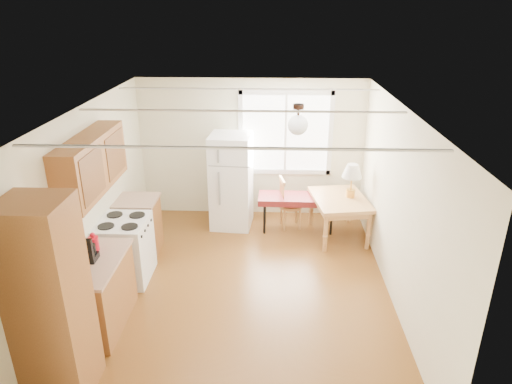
# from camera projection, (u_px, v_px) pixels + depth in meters

# --- Properties ---
(room_shell) EXTENTS (4.60, 5.60, 2.62)m
(room_shell) POSITION_uv_depth(u_px,v_px,m) (242.00, 206.00, 5.88)
(room_shell) COLOR #583112
(room_shell) RESTS_ON ground
(kitchen_run) EXTENTS (0.65, 3.40, 2.20)m
(kitchen_run) POSITION_uv_depth(u_px,v_px,m) (98.00, 256.00, 5.51)
(kitchen_run) COLOR brown
(kitchen_run) RESTS_ON ground
(window_unit) EXTENTS (1.64, 0.05, 1.51)m
(window_unit) POSITION_uv_depth(u_px,v_px,m) (286.00, 133.00, 8.02)
(window_unit) COLOR white
(window_unit) RESTS_ON room_shell
(pendant_light) EXTENTS (0.26, 0.26, 0.40)m
(pendant_light) POSITION_uv_depth(u_px,v_px,m) (298.00, 124.00, 5.84)
(pendant_light) COLOR black
(pendant_light) RESTS_ON room_shell
(refrigerator) EXTENTS (0.73, 0.74, 1.65)m
(refrigerator) POSITION_uv_depth(u_px,v_px,m) (231.00, 181.00, 7.86)
(refrigerator) COLOR white
(refrigerator) RESTS_ON ground
(bench) EXTENTS (1.36, 0.52, 0.62)m
(bench) POSITION_uv_depth(u_px,v_px,m) (298.00, 200.00, 7.80)
(bench) COLOR maroon
(bench) RESTS_ON ground
(dining_table) EXTENTS (1.01, 1.24, 0.70)m
(dining_table) POSITION_uv_depth(u_px,v_px,m) (340.00, 204.00, 7.55)
(dining_table) COLOR #B77F46
(dining_table) RESTS_ON ground
(chair) EXTENTS (0.42, 0.41, 0.91)m
(chair) POSITION_uv_depth(u_px,v_px,m) (286.00, 200.00, 7.88)
(chair) COLOR #B77F46
(chair) RESTS_ON ground
(table_lamp) EXTENTS (0.33, 0.33, 0.57)m
(table_lamp) POSITION_uv_depth(u_px,v_px,m) (352.00, 173.00, 7.40)
(table_lamp) COLOR gold
(table_lamp) RESTS_ON dining_table
(coffee_maker) EXTENTS (0.16, 0.21, 0.32)m
(coffee_maker) POSITION_uv_depth(u_px,v_px,m) (89.00, 252.00, 5.25)
(coffee_maker) COLOR black
(coffee_maker) RESTS_ON kitchen_run
(kettle) EXTENTS (0.12, 0.12, 0.24)m
(kettle) POSITION_uv_depth(u_px,v_px,m) (94.00, 243.00, 5.48)
(kettle) COLOR red
(kettle) RESTS_ON kitchen_run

